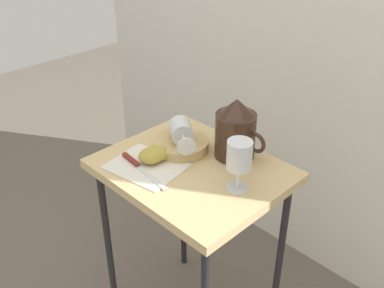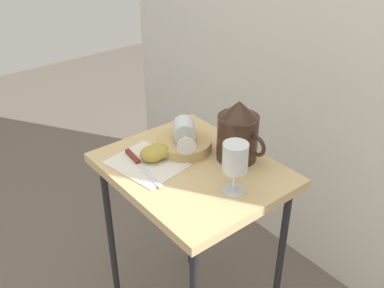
{
  "view_description": "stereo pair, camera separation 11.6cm",
  "coord_description": "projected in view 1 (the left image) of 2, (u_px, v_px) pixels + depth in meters",
  "views": [
    {
      "loc": [
        0.82,
        -0.81,
        1.47
      ],
      "look_at": [
        0.0,
        0.0,
        0.79
      ],
      "focal_mm": 41.71,
      "sensor_mm": 36.0,
      "label": 1
    },
    {
      "loc": [
        0.89,
        -0.72,
        1.47
      ],
      "look_at": [
        0.0,
        0.0,
        0.79
      ],
      "focal_mm": 41.71,
      "sensor_mm": 36.0,
      "label": 2
    }
  ],
  "objects": [
    {
      "name": "wine_glass_tipped_near",
      "position": [
        181.0,
        131.0,
        1.42
      ],
      "size": [
        0.16,
        0.14,
        0.07
      ],
      "color": "silver",
      "rests_on": "basket_tray"
    },
    {
      "name": "table",
      "position": [
        192.0,
        186.0,
        1.41
      ],
      "size": [
        0.56,
        0.45,
        0.71
      ],
      "color": "tan",
      "rests_on": "ground_plane"
    },
    {
      "name": "linen_napkin",
      "position": [
        146.0,
        166.0,
        1.37
      ],
      "size": [
        0.25,
        0.21,
        0.0
      ],
      "primitive_type": "cube",
      "rotation": [
        0.0,
        0.0,
        0.17
      ],
      "color": "silver",
      "rests_on": "table"
    },
    {
      "name": "wine_glass_upright",
      "position": [
        239.0,
        158.0,
        1.22
      ],
      "size": [
        0.07,
        0.07,
        0.16
      ],
      "color": "silver",
      "rests_on": "table"
    },
    {
      "name": "pitcher",
      "position": [
        235.0,
        134.0,
        1.39
      ],
      "size": [
        0.18,
        0.13,
        0.2
      ],
      "color": "#382319",
      "rests_on": "table"
    },
    {
      "name": "knife",
      "position": [
        138.0,
        165.0,
        1.36
      ],
      "size": [
        0.23,
        0.04,
        0.01
      ],
      "color": "silver",
      "rests_on": "linen_napkin"
    },
    {
      "name": "apple_half_right",
      "position": [
        156.0,
        153.0,
        1.39
      ],
      "size": [
        0.08,
        0.08,
        0.04
      ],
      "primitive_type": "ellipsoid",
      "color": "#B29938",
      "rests_on": "linen_napkin"
    },
    {
      "name": "curtain_drape",
      "position": [
        319.0,
        0.0,
        1.55
      ],
      "size": [
        2.4,
        0.03,
        2.22
      ],
      "primitive_type": "cube",
      "color": "silver",
      "rests_on": "ground_plane"
    },
    {
      "name": "basket_tray",
      "position": [
        181.0,
        145.0,
        1.45
      ],
      "size": [
        0.18,
        0.18,
        0.03
      ],
      "primitive_type": "cylinder",
      "color": "tan",
      "rests_on": "table"
    },
    {
      "name": "apple_half_left",
      "position": [
        151.0,
        156.0,
        1.38
      ],
      "size": [
        0.08,
        0.08,
        0.04
      ],
      "primitive_type": "ellipsoid",
      "color": "#B29938",
      "rests_on": "linen_napkin"
    }
  ]
}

